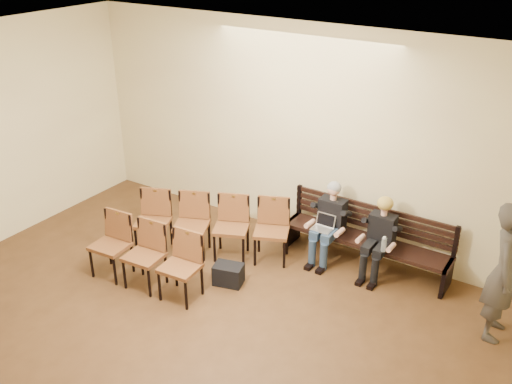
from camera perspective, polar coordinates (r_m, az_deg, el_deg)
room_walls at (r=5.64m, az=-15.99°, el=0.69°), size 8.02×10.01×3.51m
bench at (r=8.91m, az=10.76°, el=-5.91°), size 2.60×0.90×0.45m
seated_man at (r=8.81m, az=7.31°, el=-3.18°), size 0.50×0.70×1.21m
seated_woman at (r=8.58m, az=12.17°, el=-4.88°), size 0.47×0.65×1.09m
laptop at (r=8.70m, az=6.58°, el=-3.86°), size 0.31×0.25×0.22m
water_bottle at (r=8.32m, az=12.59°, el=-5.77°), size 0.08×0.08×0.24m
bag at (r=8.38m, az=-2.77°, el=-8.22°), size 0.48×0.38×0.31m
passerby at (r=7.59m, az=23.86°, el=-6.47°), size 0.56×0.81×2.13m
chair_row_front at (r=8.31m, az=-11.14°, el=-6.36°), size 1.78×0.67×0.97m
chair_row_back at (r=8.90m, az=-4.50°, el=-3.53°), size 2.42×1.46×0.99m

